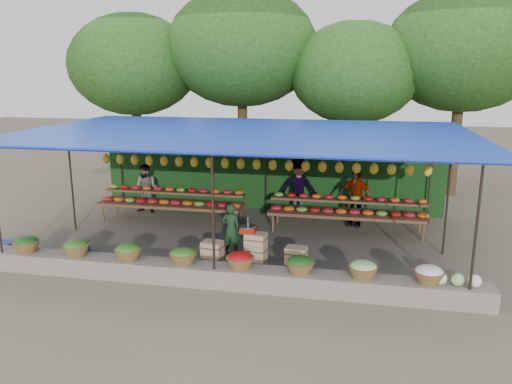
% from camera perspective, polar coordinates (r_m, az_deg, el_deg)
% --- Properties ---
extents(ground, '(60.00, 60.00, 0.00)m').
position_cam_1_polar(ground, '(12.86, -1.17, -5.60)').
color(ground, brown).
rests_on(ground, ground).
extents(stone_curb, '(10.60, 0.55, 0.40)m').
position_cam_1_polar(stone_curb, '(10.30, -4.55, -9.48)').
color(stone_curb, '#6B6656').
rests_on(stone_curb, ground).
extents(stall_canopy, '(10.80, 6.60, 2.82)m').
position_cam_1_polar(stall_canopy, '(12.31, -1.15, 6.33)').
color(stall_canopy, black).
rests_on(stall_canopy, ground).
extents(produce_baskets, '(8.98, 0.58, 0.34)m').
position_cam_1_polar(produce_baskets, '(10.19, -5.13, -7.55)').
color(produce_baskets, brown).
rests_on(produce_baskets, stone_curb).
extents(netting_backdrop, '(10.60, 0.06, 2.50)m').
position_cam_1_polar(netting_backdrop, '(15.52, 1.34, 2.55)').
color(netting_backdrop, '#174117').
rests_on(netting_backdrop, ground).
extents(tree_row, '(16.51, 5.50, 7.12)m').
position_cam_1_polar(tree_row, '(18.07, 4.73, 15.09)').
color(tree_row, '#362613').
rests_on(tree_row, ground).
extents(fruit_table_left, '(4.21, 0.95, 0.93)m').
position_cam_1_polar(fruit_table_left, '(14.62, -9.59, -0.92)').
color(fruit_table_left, '#4F361F').
rests_on(fruit_table_left, ground).
extents(fruit_table_right, '(4.21, 0.95, 0.93)m').
position_cam_1_polar(fruit_table_right, '(13.69, 10.39, -1.96)').
color(fruit_table_right, '#4F361F').
rests_on(fruit_table_right, ground).
extents(crate_counter, '(2.39, 0.39, 0.77)m').
position_cam_1_polar(crate_counter, '(11.16, -0.17, -6.97)').
color(crate_counter, tan).
rests_on(crate_counter, ground).
extents(weighing_scale, '(0.35, 0.35, 0.37)m').
position_cam_1_polar(weighing_scale, '(11.00, -0.93, -4.25)').
color(weighing_scale, '#B2240E').
rests_on(weighing_scale, crate_counter).
extents(vendor_seated, '(0.49, 0.35, 1.26)m').
position_cam_1_polar(vendor_seated, '(11.72, -2.86, -4.31)').
color(vendor_seated, '#19371D').
rests_on(vendor_seated, ground).
extents(customer_left, '(0.80, 0.66, 1.50)m').
position_cam_1_polar(customer_left, '(15.55, -12.41, 0.37)').
color(customer_left, slate).
rests_on(customer_left, ground).
extents(customer_mid, '(1.28, 0.96, 1.77)m').
position_cam_1_polar(customer_mid, '(14.75, 4.90, 0.46)').
color(customer_mid, slate).
rests_on(customer_mid, ground).
extents(customer_right, '(1.05, 0.76, 1.66)m').
position_cam_1_polar(customer_right, '(14.15, 11.27, -0.56)').
color(customer_right, slate).
rests_on(customer_right, ground).
extents(blue_crate_front, '(0.52, 0.46, 0.26)m').
position_cam_1_polar(blue_crate_front, '(12.73, -19.50, -5.99)').
color(blue_crate_front, navy).
rests_on(blue_crate_front, ground).
extents(blue_crate_back, '(0.54, 0.40, 0.31)m').
position_cam_1_polar(blue_crate_back, '(13.31, -26.92, -5.75)').
color(blue_crate_back, navy).
rests_on(blue_crate_back, ground).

